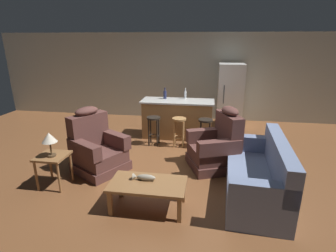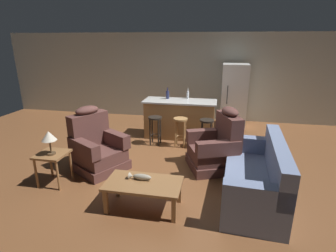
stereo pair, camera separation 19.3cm
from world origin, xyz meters
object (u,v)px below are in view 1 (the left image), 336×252
fish_figurine (144,177)px  refrigerator (230,95)px  end_table (53,161)px  bar_stool_left (154,126)px  coffee_table (148,186)px  bar_stool_right (205,128)px  couch (259,176)px  kitchen_island (177,119)px  recliner_near_lamp (97,149)px  bottle_tall_green (165,94)px  bar_stool_middle (179,127)px  table_lamp (49,139)px  bottle_short_amber (185,95)px  recliner_near_island (217,147)px

fish_figurine → refrigerator: bearing=70.7°
end_table → bar_stool_left: (1.28, 2.08, 0.01)m
fish_figurine → end_table: size_ratio=0.61×
coffee_table → refrigerator: 4.55m
end_table → bar_stool_right: bearing=40.0°
couch → kitchen_island: bearing=-53.7°
recliner_near_lamp → bar_stool_left: (0.80, 1.40, 0.05)m
bar_stool_right → bottle_tall_green: bearing=143.3°
bar_stool_left → bar_stool_middle: 0.60m
table_lamp → bottle_short_amber: (1.90, 3.00, 0.18)m
table_lamp → end_table: bearing=117.5°
couch → bar_stool_right: bearing=-61.0°
recliner_near_island → refrigerator: (0.40, 2.78, 0.46)m
fish_figurine → bottle_tall_green: bottle_tall_green is taller
bar_stool_left → bottle_tall_green: bottle_tall_green is taller
kitchen_island → bar_stool_right: kitchen_island is taller
fish_figurine → refrigerator: size_ratio=0.19×
recliner_near_lamp → table_lamp: recliner_near_lamp is taller
coffee_table → kitchen_island: kitchen_island is taller
recliner_near_lamp → bar_stool_middle: size_ratio=1.76×
kitchen_island → bar_stool_middle: 0.64m
bar_stool_left → refrigerator: (1.84, 1.83, 0.41)m
fish_figurine → bottle_short_amber: 3.34m
bar_stool_right → recliner_near_island: bearing=-75.7°
bar_stool_right → kitchen_island: bearing=138.4°
table_lamp → bar_stool_middle: 2.84m
couch → recliner_near_island: (-0.64, 0.92, 0.08)m
kitchen_island → bar_stool_right: (0.71, -0.63, -0.01)m
table_lamp → bar_stool_right: size_ratio=0.60×
bar_stool_middle → bottle_tall_green: size_ratio=2.40×
bottle_short_amber → coffee_table: bearing=-93.7°
bar_stool_middle → bar_stool_right: size_ratio=1.00×
couch → recliner_near_lamp: 2.91m
refrigerator → recliner_near_lamp: bearing=-129.2°
kitchen_island → end_table: bearing=-123.1°
bar_stool_left → refrigerator: size_ratio=0.39×
coffee_table → end_table: (-1.71, 0.39, 0.10)m
coffee_table → recliner_near_lamp: size_ratio=0.92×
bar_stool_middle → bottle_short_amber: size_ratio=2.53×
end_table → bottle_tall_green: bottle_tall_green is taller
bar_stool_right → bottle_short_amber: (-0.55, 0.88, 0.58)m
fish_figurine → couch: (1.72, 0.52, -0.12)m
bar_stool_left → bar_stool_right: (1.19, 0.00, 0.00)m
coffee_table → bar_stool_left: size_ratio=1.62×
recliner_near_island → kitchen_island: bearing=-80.5°
end_table → bottle_tall_green: size_ratio=1.97×
bar_stool_middle → kitchen_island: bearing=100.2°
bar_stool_left → bar_stool_right: same height
end_table → bar_stool_left: bar_stool_left is taller
recliner_near_lamp → bar_stool_right: size_ratio=1.76×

